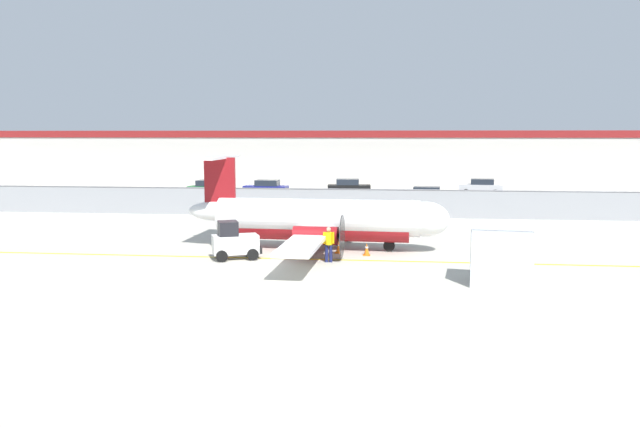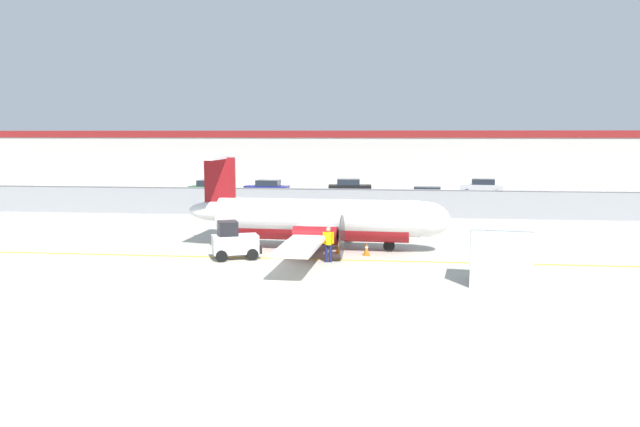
{
  "view_description": "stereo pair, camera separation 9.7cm",
  "coord_description": "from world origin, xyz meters",
  "px_view_note": "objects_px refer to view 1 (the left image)",
  "views": [
    {
      "loc": [
        4.53,
        -27.75,
        6.08
      ],
      "look_at": [
        0.8,
        5.66,
        1.8
      ],
      "focal_mm": 35.0,
      "sensor_mm": 36.0,
      "label": 1
    },
    {
      "loc": [
        4.63,
        -27.74,
        6.08
      ],
      "look_at": [
        0.8,
        5.66,
        1.8
      ],
      "focal_mm": 35.0,
      "sensor_mm": 36.0,
      "label": 2
    }
  ],
  "objects_px": {
    "parked_car_2": "(349,187)",
    "parked_car_3": "(428,196)",
    "parked_car_4": "(481,187)",
    "traffic_cone_near_left": "(221,245)",
    "parked_car_0": "(210,188)",
    "ground_crew_worker": "(329,242)",
    "cargo_container": "(501,258)",
    "parked_car_1": "(266,188)",
    "traffic_cone_far_left": "(339,247)",
    "baggage_tug": "(234,242)",
    "commuter_airplane": "(323,220)",
    "traffic_cone_near_right": "(367,249)"
  },
  "relations": [
    {
      "from": "commuter_airplane",
      "to": "parked_car_2",
      "type": "relative_size",
      "value": 3.73
    },
    {
      "from": "traffic_cone_near_right",
      "to": "parked_car_3",
      "type": "distance_m",
      "value": 22.51
    },
    {
      "from": "cargo_container",
      "to": "traffic_cone_near_left",
      "type": "height_order",
      "value": "cargo_container"
    },
    {
      "from": "baggage_tug",
      "to": "parked_car_4",
      "type": "xyz_separation_m",
      "value": [
        16.56,
        33.68,
        0.04
      ]
    },
    {
      "from": "baggage_tug",
      "to": "ground_crew_worker",
      "type": "height_order",
      "value": "baggage_tug"
    },
    {
      "from": "traffic_cone_near_left",
      "to": "parked_car_4",
      "type": "height_order",
      "value": "parked_car_4"
    },
    {
      "from": "parked_car_1",
      "to": "parked_car_4",
      "type": "bearing_deg",
      "value": -166.61
    },
    {
      "from": "cargo_container",
      "to": "parked_car_4",
      "type": "bearing_deg",
      "value": 91.19
    },
    {
      "from": "traffic_cone_near_left",
      "to": "parked_car_1",
      "type": "height_order",
      "value": "parked_car_1"
    },
    {
      "from": "traffic_cone_far_left",
      "to": "commuter_airplane",
      "type": "bearing_deg",
      "value": 136.82
    },
    {
      "from": "traffic_cone_near_left",
      "to": "parked_car_2",
      "type": "height_order",
      "value": "parked_car_2"
    },
    {
      "from": "traffic_cone_far_left",
      "to": "parked_car_3",
      "type": "distance_m",
      "value": 22.35
    },
    {
      "from": "commuter_airplane",
      "to": "parked_car_4",
      "type": "height_order",
      "value": "commuter_airplane"
    },
    {
      "from": "traffic_cone_near_right",
      "to": "traffic_cone_far_left",
      "type": "xyz_separation_m",
      "value": [
        -1.46,
        0.5,
        0.0
      ]
    },
    {
      "from": "cargo_container",
      "to": "parked_car_3",
      "type": "xyz_separation_m",
      "value": [
        -1.32,
        27.51,
        -0.21
      ]
    },
    {
      "from": "traffic_cone_far_left",
      "to": "parked_car_0",
      "type": "height_order",
      "value": "parked_car_0"
    },
    {
      "from": "traffic_cone_near_left",
      "to": "parked_car_0",
      "type": "bearing_deg",
      "value": 107.43
    },
    {
      "from": "parked_car_1",
      "to": "parked_car_0",
      "type": "bearing_deg",
      "value": 11.76
    },
    {
      "from": "traffic_cone_near_left",
      "to": "parked_car_0",
      "type": "relative_size",
      "value": 0.15
    },
    {
      "from": "parked_car_1",
      "to": "parked_car_3",
      "type": "bearing_deg",
      "value": 160.79
    },
    {
      "from": "traffic_cone_near_right",
      "to": "parked_car_4",
      "type": "xyz_separation_m",
      "value": [
        10.14,
        32.09,
        0.58
      ]
    },
    {
      "from": "ground_crew_worker",
      "to": "parked_car_2",
      "type": "bearing_deg",
      "value": -1.32
    },
    {
      "from": "parked_car_4",
      "to": "ground_crew_worker",
      "type": "bearing_deg",
      "value": 77.86
    },
    {
      "from": "traffic_cone_far_left",
      "to": "parked_car_3",
      "type": "height_order",
      "value": "parked_car_3"
    },
    {
      "from": "parked_car_2",
      "to": "parked_car_3",
      "type": "height_order",
      "value": "same"
    },
    {
      "from": "traffic_cone_near_right",
      "to": "parked_car_0",
      "type": "height_order",
      "value": "parked_car_0"
    },
    {
      "from": "baggage_tug",
      "to": "parked_car_4",
      "type": "relative_size",
      "value": 0.59
    },
    {
      "from": "parked_car_0",
      "to": "parked_car_4",
      "type": "height_order",
      "value": "same"
    },
    {
      "from": "traffic_cone_far_left",
      "to": "parked_car_1",
      "type": "relative_size",
      "value": 0.15
    },
    {
      "from": "commuter_airplane",
      "to": "parked_car_0",
      "type": "distance_m",
      "value": 29.32
    },
    {
      "from": "baggage_tug",
      "to": "traffic_cone_near_left",
      "type": "bearing_deg",
      "value": 98.74
    },
    {
      "from": "baggage_tug",
      "to": "traffic_cone_near_right",
      "type": "height_order",
      "value": "baggage_tug"
    },
    {
      "from": "ground_crew_worker",
      "to": "parked_car_0",
      "type": "xyz_separation_m",
      "value": [
        -14.33,
        29.15,
        -0.06
      ]
    },
    {
      "from": "ground_crew_worker",
      "to": "parked_car_0",
      "type": "height_order",
      "value": "same"
    },
    {
      "from": "traffic_cone_near_left",
      "to": "baggage_tug",
      "type": "bearing_deg",
      "value": -58.71
    },
    {
      "from": "traffic_cone_near_left",
      "to": "ground_crew_worker",
      "type": "bearing_deg",
      "value": -20.96
    },
    {
      "from": "parked_car_4",
      "to": "traffic_cone_far_left",
      "type": "bearing_deg",
      "value": 77.01
    },
    {
      "from": "baggage_tug",
      "to": "parked_car_0",
      "type": "distance_m",
      "value": 30.45
    },
    {
      "from": "traffic_cone_far_left",
      "to": "parked_car_3",
      "type": "xyz_separation_m",
      "value": [
        5.8,
        21.58,
        0.58
      ]
    },
    {
      "from": "baggage_tug",
      "to": "parked_car_0",
      "type": "xyz_separation_m",
      "value": [
        -9.65,
        28.88,
        0.04
      ]
    },
    {
      "from": "baggage_tug",
      "to": "traffic_cone_near_left",
      "type": "xyz_separation_m",
      "value": [
        -1.21,
        1.99,
        -0.54
      ]
    },
    {
      "from": "cargo_container",
      "to": "parked_car_2",
      "type": "height_order",
      "value": "cargo_container"
    },
    {
      "from": "parked_car_1",
      "to": "parked_car_2",
      "type": "relative_size",
      "value": 0.99
    },
    {
      "from": "parked_car_3",
      "to": "parked_car_4",
      "type": "bearing_deg",
      "value": 65.09
    },
    {
      "from": "parked_car_0",
      "to": "parked_car_3",
      "type": "height_order",
      "value": "same"
    },
    {
      "from": "baggage_tug",
      "to": "cargo_container",
      "type": "height_order",
      "value": "cargo_container"
    },
    {
      "from": "cargo_container",
      "to": "parked_car_4",
      "type": "height_order",
      "value": "cargo_container"
    },
    {
      "from": "baggage_tug",
      "to": "ground_crew_worker",
      "type": "distance_m",
      "value": 4.68
    },
    {
      "from": "commuter_airplane",
      "to": "traffic_cone_near_left",
      "type": "bearing_deg",
      "value": -167.13
    },
    {
      "from": "ground_crew_worker",
      "to": "traffic_cone_far_left",
      "type": "xyz_separation_m",
      "value": [
        0.29,
        2.35,
        -0.64
      ]
    }
  ]
}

